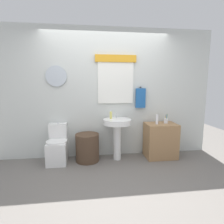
{
  "coord_description": "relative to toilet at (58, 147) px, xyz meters",
  "views": [
    {
      "loc": [
        -0.35,
        -2.57,
        1.5
      ],
      "look_at": [
        0.08,
        0.8,
        0.97
      ],
      "focal_mm": 29.08,
      "sensor_mm": 36.0,
      "label": 1
    }
  ],
  "objects": [
    {
      "name": "ground_plane",
      "position": [
        0.97,
        -0.88,
        -0.29
      ],
      "size": [
        8.0,
        8.0,
        0.0
      ],
      "primitive_type": "plane",
      "color": "slate"
    },
    {
      "name": "back_wall",
      "position": [
        0.97,
        0.27,
        1.02
      ],
      "size": [
        4.4,
        0.18,
        2.6
      ],
      "color": "silver",
      "rests_on": "ground_plane"
    },
    {
      "name": "toilet",
      "position": [
        0.0,
        0.0,
        0.0
      ],
      "size": [
        0.38,
        0.51,
        0.75
      ],
      "color": "white",
      "rests_on": "ground_plane"
    },
    {
      "name": "laundry_hamper",
      "position": [
        0.57,
        -0.03,
        -0.02
      ],
      "size": [
        0.45,
        0.45,
        0.54
      ],
      "primitive_type": "cylinder",
      "color": "#4C3828",
      "rests_on": "ground_plane"
    },
    {
      "name": "pedestal_sink",
      "position": [
        1.16,
        -0.03,
        0.34
      ],
      "size": [
        0.55,
        0.55,
        0.82
      ],
      "color": "white",
      "rests_on": "ground_plane"
    },
    {
      "name": "faucet",
      "position": [
        1.16,
        0.09,
        0.58
      ],
      "size": [
        0.03,
        0.03,
        0.1
      ],
      "primitive_type": "cylinder",
      "color": "silver",
      "rests_on": "pedestal_sink"
    },
    {
      "name": "wooden_cabinet",
      "position": [
        2.05,
        -0.03,
        0.06
      ],
      "size": [
        0.62,
        0.44,
        0.7
      ],
      "primitive_type": "cube",
      "color": "#9E754C",
      "rests_on": "ground_plane"
    },
    {
      "name": "soap_bottle",
      "position": [
        1.04,
        0.02,
        0.6
      ],
      "size": [
        0.05,
        0.05,
        0.14
      ],
      "primitive_type": "cylinder",
      "color": "#DBD166",
      "rests_on": "pedestal_sink"
    },
    {
      "name": "lotion_bottle",
      "position": [
        1.95,
        -0.07,
        0.51
      ],
      "size": [
        0.05,
        0.05,
        0.19
      ],
      "primitive_type": "cylinder",
      "color": "white",
      "rests_on": "wooden_cabinet"
    },
    {
      "name": "toothbrush_cup",
      "position": [
        2.16,
        -0.01,
        0.47
      ],
      "size": [
        0.08,
        0.08,
        0.19
      ],
      "color": "silver",
      "rests_on": "wooden_cabinet"
    }
  ]
}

